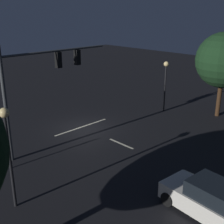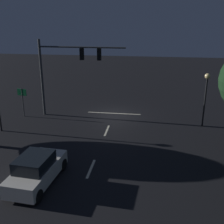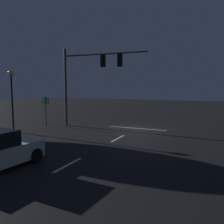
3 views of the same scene
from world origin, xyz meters
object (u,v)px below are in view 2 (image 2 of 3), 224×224
(route_sign, at_px, (22,96))
(car_approaching, at_px, (37,170))
(traffic_signal_assembly, at_px, (67,64))
(street_lamp_left_kerb, at_px, (206,89))

(route_sign, bearing_deg, car_approaching, 118.29)
(traffic_signal_assembly, xyz_separation_m, car_approaching, (-1.41, 10.95, -4.00))
(car_approaching, bearing_deg, street_lamp_left_kerb, -135.84)
(street_lamp_left_kerb, distance_m, route_sign, 15.85)
(route_sign, bearing_deg, traffic_signal_assembly, -168.68)
(car_approaching, xyz_separation_m, street_lamp_left_kerb, (-10.34, -10.05, 2.37))
(traffic_signal_assembly, xyz_separation_m, street_lamp_left_kerb, (-11.75, 0.90, -1.63))
(street_lamp_left_kerb, relative_size, route_sign, 1.69)
(traffic_signal_assembly, height_order, car_approaching, traffic_signal_assembly)
(street_lamp_left_kerb, xyz_separation_m, route_sign, (15.80, -0.09, -1.27))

